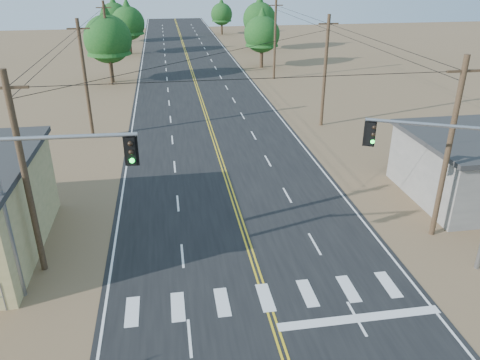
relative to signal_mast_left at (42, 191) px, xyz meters
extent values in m
cube|color=black|center=(9.32, 20.09, -5.25)|extent=(15.00, 200.00, 0.02)
cylinder|color=gray|center=(-2.18, -0.91, -4.51)|extent=(0.06, 0.06, 1.50)
cylinder|color=#4C3826|center=(-1.18, 2.09, -0.26)|extent=(0.30, 0.30, 10.00)
cube|color=#4C3826|center=(-1.18, 2.09, 3.94)|extent=(1.80, 0.12, 0.12)
cylinder|color=#4C3826|center=(-1.18, 22.09, -0.26)|extent=(0.30, 0.30, 10.00)
cube|color=#4C3826|center=(-1.18, 22.09, 3.94)|extent=(1.80, 0.12, 0.12)
cylinder|color=#4C3826|center=(-1.18, 42.09, -0.26)|extent=(0.30, 0.30, 10.00)
cube|color=#4C3826|center=(-1.18, 42.09, 3.94)|extent=(1.80, 0.12, 0.12)
cylinder|color=#4C3826|center=(19.82, 2.09, -0.26)|extent=(0.30, 0.30, 10.00)
cube|color=#4C3826|center=(19.82, 2.09, 3.94)|extent=(1.80, 0.12, 0.12)
cylinder|color=#4C3826|center=(19.82, 22.09, -0.26)|extent=(0.30, 0.30, 10.00)
cube|color=#4C3826|center=(19.82, 22.09, 3.94)|extent=(1.80, 0.12, 0.12)
cylinder|color=#4C3826|center=(19.82, 42.09, -0.26)|extent=(0.30, 0.30, 10.00)
cube|color=#4C3826|center=(19.82, 42.09, 3.94)|extent=(1.80, 0.12, 0.12)
cylinder|color=gray|center=(-1.68, 0.09, -1.50)|extent=(0.26, 0.26, 7.51)
cylinder|color=gray|center=(1.24, -0.05, 2.36)|extent=(5.86, 0.45, 0.17)
cube|color=black|center=(3.85, -0.17, 1.66)|extent=(0.39, 0.34, 1.18)
sphere|color=black|center=(3.86, -0.37, 2.04)|extent=(0.21, 0.21, 0.21)
sphere|color=black|center=(3.86, -0.37, 1.66)|extent=(0.21, 0.21, 0.21)
sphere|color=#0CE533|center=(3.86, -0.37, 1.29)|extent=(0.21, 0.21, 0.21)
cylinder|color=gray|center=(17.48, -0.02, 2.01)|extent=(5.74, 2.76, 0.16)
cube|color=black|center=(14.92, 1.15, 1.34)|extent=(0.45, 0.43, 1.13)
sphere|color=black|center=(15.00, 0.99, 1.70)|extent=(0.20, 0.20, 0.20)
sphere|color=black|center=(15.00, 0.99, 1.34)|extent=(0.20, 0.20, 0.20)
sphere|color=#0CE533|center=(15.00, 0.99, 0.98)|extent=(0.20, 0.20, 0.20)
cylinder|color=#3F2D1E|center=(-1.25, 43.31, -3.49)|extent=(0.51, 0.51, 3.53)
cone|color=#154A18|center=(-1.25, 43.31, 1.41)|extent=(5.50, 5.50, 6.28)
sphere|color=#154A18|center=(-1.25, 43.31, 0.14)|extent=(5.89, 5.89, 5.89)
cylinder|color=#3F2D1E|center=(0.03, 64.16, -3.63)|extent=(0.50, 0.50, 3.26)
cone|color=#154A18|center=(0.03, 64.16, 0.90)|extent=(5.07, 5.07, 5.80)
sphere|color=#154A18|center=(0.03, 64.16, -0.28)|extent=(5.44, 5.44, 5.44)
cylinder|color=#3F2D1E|center=(-3.25, 77.52, -3.70)|extent=(0.47, 0.47, 3.13)
cone|color=#154A18|center=(-3.25, 77.52, 0.65)|extent=(4.86, 4.86, 5.56)
sphere|color=#154A18|center=(-3.25, 77.52, -0.48)|extent=(5.21, 5.21, 5.21)
cylinder|color=#3F2D1E|center=(19.67, 49.69, -3.72)|extent=(0.49, 0.49, 3.08)
cone|color=#154A18|center=(19.67, 49.69, 0.56)|extent=(4.80, 4.80, 5.48)
sphere|color=#154A18|center=(19.67, 49.69, -0.55)|extent=(5.14, 5.14, 5.14)
cylinder|color=#3F2D1E|center=(22.30, 64.67, -3.55)|extent=(0.46, 0.46, 3.41)
cone|color=#154A18|center=(22.30, 64.67, 1.19)|extent=(5.31, 5.31, 6.07)
sphere|color=#154A18|center=(22.30, 64.67, -0.04)|extent=(5.69, 5.69, 5.69)
cylinder|color=#3F2D1E|center=(18.32, 85.71, -3.89)|extent=(0.43, 0.43, 2.73)
cone|color=#154A18|center=(18.32, 85.71, -0.10)|extent=(4.25, 4.25, 4.86)
sphere|color=#154A18|center=(18.32, 85.71, -1.09)|extent=(4.55, 4.55, 4.55)
camera|label=1|loc=(5.42, -18.69, 8.68)|focal=35.00mm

